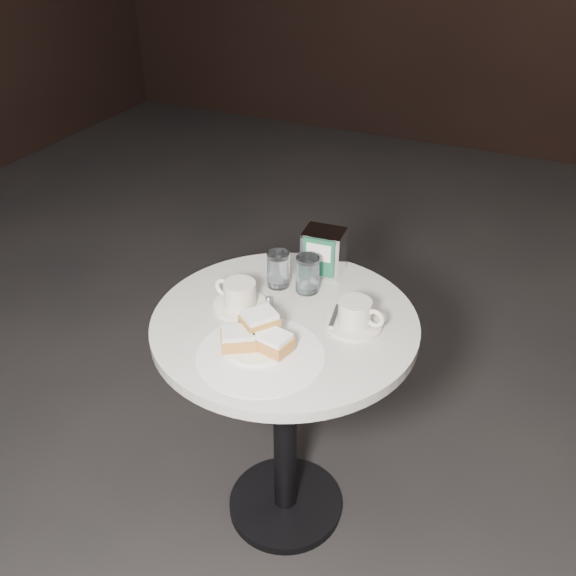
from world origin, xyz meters
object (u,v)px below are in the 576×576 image
Objects in this scene: coffee_cup_left at (240,297)px; coffee_cup_right at (355,316)px; water_glass_right at (308,274)px; cafe_table at (285,377)px; water_glass_left at (278,270)px; napkin_dispenser at (324,252)px; beignet_plate at (257,337)px.

coffee_cup_left is 0.31m from coffee_cup_right.
coffee_cup_left and coffee_cup_right have the same top height.
coffee_cup_left is 0.20m from water_glass_right.
cafe_table is 0.30m from water_glass_left.
coffee_cup_right is at bearing -20.24° from water_glass_left.
coffee_cup_right is at bearing 16.67° from coffee_cup_left.
napkin_dispenser is (0.00, 0.11, 0.02)m from water_glass_right.
napkin_dispenser is at bearing 71.19° from coffee_cup_left.
napkin_dispenser is at bearing 88.74° from water_glass_right.
water_glass_left reaches higher than cafe_table.
water_glass_right is at bearing 6.00° from water_glass_left.
water_glass_right reaches higher than beignet_plate.
beignet_plate is (-0.01, -0.13, 0.23)m from cafe_table.
beignet_plate is 0.18m from coffee_cup_left.
coffee_cup_right reaches higher than cafe_table.
water_glass_right reaches higher than coffee_cup_right.
cafe_table is 4.46× the size of coffee_cup_left.
cafe_table is at bearing -58.90° from water_glass_left.
coffee_cup_right is 0.28m from water_glass_left.
water_glass_right is (0.09, 0.01, 0.00)m from water_glass_left.
water_glass_right reaches higher than water_glass_left.
water_glass_left is 0.97× the size of water_glass_right.
coffee_cup_right is 1.21× the size of napkin_dispenser.
water_glass_left is 0.77× the size of napkin_dispenser.
water_glass_left is at bearing 165.04° from coffee_cup_right.
cafe_table is 0.27m from coffee_cup_left.
napkin_dispenser reaches higher than beignet_plate.
beignet_plate is 0.26m from coffee_cup_right.
coffee_cup_right is at bearing 15.00° from cafe_table.
water_glass_right is at bearing 90.60° from cafe_table.
water_glass_right is at bearing 87.81° from beignet_plate.
coffee_cup_left is at bearing -166.27° from coffee_cup_right.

